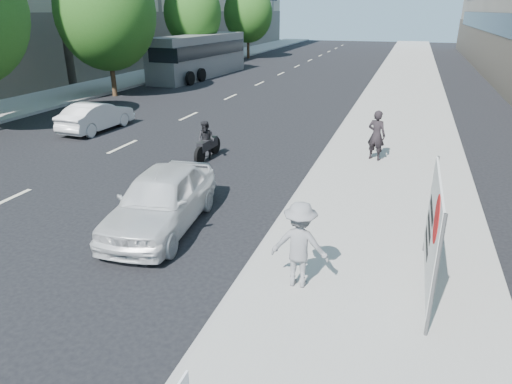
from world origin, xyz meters
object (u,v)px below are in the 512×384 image
at_px(white_sedan_mid, 96,116).
at_px(motorcycle, 207,142).
at_px(white_sedan_near, 161,199).
at_px(protest_banner, 433,229).
at_px(pedestrian_woman, 376,135).
at_px(jogger, 300,245).
at_px(bus, 200,56).

relative_size(white_sedan_mid, motorcycle, 1.91).
bearing_deg(white_sedan_near, protest_banner, -15.31).
distance_m(white_sedan_near, white_sedan_mid, 11.21).
xyz_separation_m(pedestrian_woman, white_sedan_near, (-4.65, -7.03, -0.28)).
relative_size(white_sedan_near, motorcycle, 2.16).
distance_m(jogger, white_sedan_mid, 15.25).
bearing_deg(pedestrian_woman, jogger, 105.18).
xyz_separation_m(white_sedan_near, bus, (-11.00, 26.08, 0.88)).
bearing_deg(motorcycle, white_sedan_near, -73.36).
height_order(jogger, protest_banner, protest_banner).
xyz_separation_m(pedestrian_woman, white_sedan_mid, (-12.48, 0.99, -0.39)).
relative_size(pedestrian_woman, protest_banner, 0.58).
relative_size(protest_banner, bus, 0.25).
distance_m(jogger, white_sedan_near, 4.28).
bearing_deg(pedestrian_woman, bus, -30.69).
xyz_separation_m(white_sedan_mid, motorcycle, (6.57, -2.44, -0.01)).
bearing_deg(jogger, bus, -64.34).
distance_m(jogger, protest_banner, 2.46).
relative_size(white_sedan_mid, bus, 0.32).
distance_m(jogger, motorcycle, 8.92).
relative_size(jogger, white_sedan_near, 0.39).
bearing_deg(protest_banner, white_sedan_near, 170.79).
bearing_deg(bus, motorcycle, -60.50).
xyz_separation_m(jogger, white_sedan_near, (-3.93, 1.68, -0.26)).
xyz_separation_m(protest_banner, white_sedan_mid, (-14.10, 9.03, -0.76)).
bearing_deg(bus, white_sedan_near, -63.02).
height_order(protest_banner, bus, bus).
height_order(pedestrian_woman, protest_banner, protest_banner).
xyz_separation_m(white_sedan_mid, bus, (-3.17, 18.07, 0.99)).
bearing_deg(protest_banner, bus, 122.50).
relative_size(jogger, motorcycle, 0.84).
relative_size(motorcycle, bus, 0.17).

